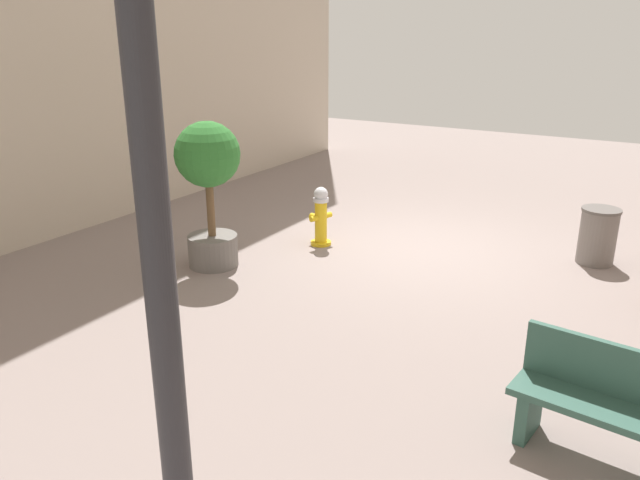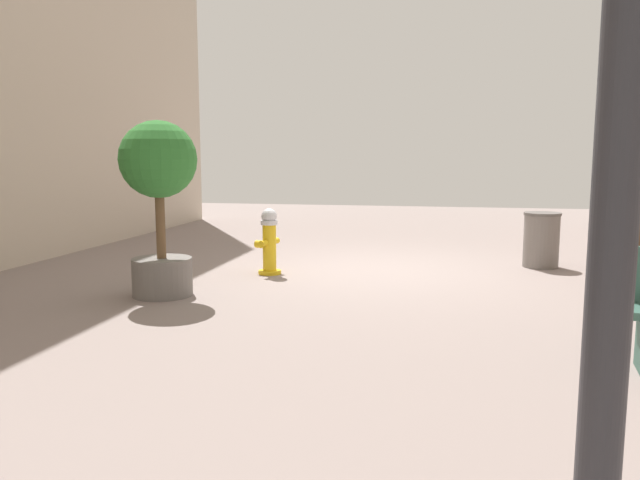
# 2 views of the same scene
# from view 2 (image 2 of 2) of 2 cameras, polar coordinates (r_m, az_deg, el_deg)

# --- Properties ---
(ground_plane) EXTENTS (23.40, 23.40, 0.00)m
(ground_plane) POSITION_cam_2_polar(r_m,az_deg,el_deg) (9.02, 5.30, -2.78)
(ground_plane) COLOR gray
(fire_hydrant) EXTENTS (0.39, 0.42, 0.93)m
(fire_hydrant) POSITION_cam_2_polar(r_m,az_deg,el_deg) (8.63, -4.76, -0.11)
(fire_hydrant) COLOR gold
(fire_hydrant) RESTS_ON ground_plane
(planter_tree) EXTENTS (0.90, 0.90, 2.07)m
(planter_tree) POSITION_cam_2_polar(r_m,az_deg,el_deg) (7.42, -14.73, 4.72)
(planter_tree) COLOR slate
(planter_tree) RESTS_ON ground_plane
(trash_bin) EXTENTS (0.54, 0.54, 0.82)m
(trash_bin) POSITION_cam_2_polar(r_m,az_deg,el_deg) (9.72, 19.89, 0.02)
(trash_bin) COLOR slate
(trash_bin) RESTS_ON ground_plane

